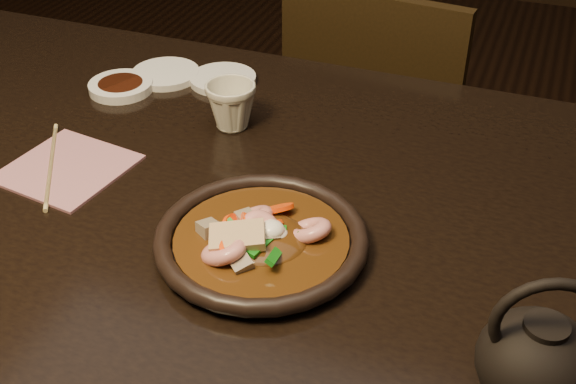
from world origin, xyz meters
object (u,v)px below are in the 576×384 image
(plate, at_px, (261,240))
(teapot, at_px, (538,358))
(table, at_px, (152,229))
(tea_cup, at_px, (231,104))
(chair, at_px, (382,142))

(plate, xyz_separation_m, teapot, (0.32, -0.11, 0.04))
(plate, bearing_deg, table, 161.04)
(table, height_order, teapot, teapot)
(table, bearing_deg, plate, -18.96)
(tea_cup, bearing_deg, plate, -58.73)
(tea_cup, height_order, teapot, teapot)
(plate, relative_size, tea_cup, 3.35)
(plate, height_order, teapot, teapot)
(table, xyz_separation_m, tea_cup, (0.05, 0.18, 0.11))
(table, xyz_separation_m, chair, (0.17, 0.70, -0.22))
(plate, xyz_separation_m, tea_cup, (-0.15, 0.25, 0.03))
(chair, relative_size, teapot, 5.60)
(plate, bearing_deg, tea_cup, 121.27)
(teapot, bearing_deg, chair, 92.86)
(table, relative_size, teapot, 10.73)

